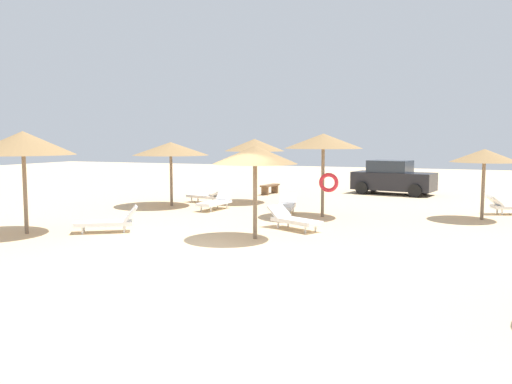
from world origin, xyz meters
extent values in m
plane|color=#DBBA8C|center=(0.00, 0.00, 0.00)|extent=(80.00, 80.00, 0.00)
cylinder|color=#75604C|center=(-2.87, 9.78, 1.19)|extent=(0.12, 0.12, 2.37)
cone|color=olive|center=(-2.87, 9.78, 2.54)|extent=(2.65, 2.65, 0.54)
cylinder|color=#75604C|center=(6.45, 8.10, 1.06)|extent=(0.12, 0.12, 2.12)
cone|color=olive|center=(6.45, 8.10, 2.24)|extent=(2.30, 2.30, 0.45)
cylinder|color=#75604C|center=(0.48, 1.78, 1.11)|extent=(0.12, 0.12, 2.23)
cone|color=olive|center=(0.48, 1.78, 2.38)|extent=(2.39, 2.39, 0.51)
cylinder|color=#75604C|center=(-5.62, 7.28, 1.12)|extent=(0.12, 0.12, 2.23)
cone|color=olive|center=(-5.62, 7.28, 2.40)|extent=(3.16, 3.16, 0.55)
cylinder|color=#75604C|center=(1.11, 6.60, 1.29)|extent=(0.12, 0.12, 2.57)
cone|color=olive|center=(1.11, 6.60, 2.74)|extent=(2.81, 2.81, 0.53)
torus|color=red|center=(1.33, 6.60, 1.26)|extent=(0.71, 0.25, 0.70)
cylinder|color=#75604C|center=(-6.15, -0.07, 1.23)|extent=(0.12, 0.12, 2.45)
cone|color=olive|center=(-6.15, -0.07, 2.70)|extent=(3.00, 3.00, 0.70)
cube|color=white|center=(-4.81, 8.76, 0.28)|extent=(1.79, 0.96, 0.12)
cube|color=white|center=(-4.02, 8.61, 0.46)|extent=(0.65, 0.73, 0.31)
cylinder|color=silver|center=(-4.18, 8.86, 0.11)|extent=(0.06, 0.06, 0.22)
cylinder|color=silver|center=(-4.26, 8.43, 0.11)|extent=(0.06, 0.06, 0.22)
cylinder|color=silver|center=(-5.35, 9.10, 0.11)|extent=(0.06, 0.06, 0.22)
cylinder|color=silver|center=(-5.44, 8.67, 0.11)|extent=(0.06, 0.06, 0.22)
cube|color=white|center=(6.89, 9.70, 0.51)|extent=(0.68, 0.77, 0.40)
cylinder|color=silver|center=(7.16, 9.56, 0.11)|extent=(0.06, 0.06, 0.22)
cylinder|color=silver|center=(7.00, 9.97, 0.11)|extent=(0.06, 0.06, 0.22)
cube|color=white|center=(1.11, 3.62, 0.28)|extent=(1.81, 1.34, 0.12)
cube|color=white|center=(0.39, 3.99, 0.50)|extent=(0.73, 0.80, 0.38)
cylinder|color=silver|center=(0.47, 3.70, 0.11)|extent=(0.06, 0.06, 0.22)
cylinder|color=silver|center=(0.67, 4.09, 0.11)|extent=(0.06, 0.06, 0.22)
cylinder|color=silver|center=(1.54, 3.15, 0.11)|extent=(0.06, 0.06, 0.22)
cylinder|color=silver|center=(1.74, 3.54, 0.11)|extent=(0.06, 0.06, 0.22)
cube|color=white|center=(-3.35, 6.78, 0.28)|extent=(0.81, 1.76, 0.12)
cube|color=white|center=(-3.27, 7.57, 0.56)|extent=(0.68, 0.46, 0.49)
cylinder|color=silver|center=(-3.51, 7.40, 0.11)|extent=(0.06, 0.06, 0.22)
cylinder|color=silver|center=(-3.07, 7.35, 0.11)|extent=(0.06, 0.06, 0.22)
cylinder|color=silver|center=(-3.63, 6.20, 0.11)|extent=(0.06, 0.06, 0.22)
cylinder|color=silver|center=(-3.19, 6.16, 0.11)|extent=(0.06, 0.06, 0.22)
cube|color=white|center=(-0.38, 6.86, 0.28)|extent=(0.97, 1.80, 0.12)
cube|color=white|center=(-0.55, 7.64, 0.51)|extent=(0.72, 0.60, 0.41)
cylinder|color=silver|center=(-0.72, 7.40, 0.11)|extent=(0.06, 0.06, 0.22)
cylinder|color=silver|center=(-0.29, 7.49, 0.11)|extent=(0.06, 0.06, 0.22)
cylinder|color=silver|center=(-0.47, 6.23, 0.11)|extent=(0.06, 0.06, 0.22)
cylinder|color=silver|center=(-0.04, 6.32, 0.11)|extent=(0.06, 0.06, 0.22)
cube|color=white|center=(-4.15, 0.98, 0.28)|extent=(1.77, 1.49, 0.12)
cube|color=white|center=(-3.49, 1.43, 0.55)|extent=(0.70, 0.76, 0.48)
cylinder|color=silver|center=(-3.78, 1.50, 0.11)|extent=(0.06, 0.06, 0.22)
cylinder|color=silver|center=(-3.53, 1.13, 0.11)|extent=(0.06, 0.06, 0.22)
cylinder|color=silver|center=(-4.77, 0.82, 0.11)|extent=(0.06, 0.06, 0.22)
cylinder|color=silver|center=(-4.52, 0.46, 0.11)|extent=(0.06, 0.06, 0.22)
cube|color=brown|center=(-3.46, 13.25, 0.45)|extent=(0.56, 1.53, 0.08)
cube|color=brown|center=(-3.52, 12.71, 0.21)|extent=(0.37, 0.16, 0.41)
cube|color=brown|center=(-3.40, 13.80, 0.21)|extent=(0.37, 0.16, 0.41)
cube|color=black|center=(2.36, 15.62, 0.67)|extent=(4.24, 2.37, 0.90)
cube|color=#262D38|center=(2.16, 15.65, 1.42)|extent=(2.24, 1.89, 0.60)
cylinder|color=black|center=(3.84, 16.25, 0.32)|extent=(0.67, 0.33, 0.64)
cylinder|color=black|center=(3.53, 14.52, 0.32)|extent=(0.67, 0.33, 0.64)
cylinder|color=black|center=(1.18, 16.72, 0.32)|extent=(0.67, 0.33, 0.64)
cylinder|color=black|center=(0.87, 14.99, 0.32)|extent=(0.67, 0.33, 0.64)
camera|label=1|loc=(6.18, -11.96, 2.84)|focal=37.38mm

